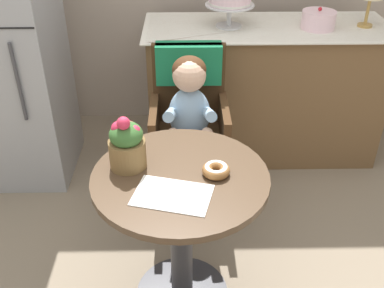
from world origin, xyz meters
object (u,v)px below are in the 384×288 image
at_px(flower_vase, 127,143).
at_px(round_layer_cake, 318,20).
at_px(wicker_chair, 189,104).
at_px(seated_child, 189,112).
at_px(donut_front, 216,170).
at_px(refrigerator, 1,47).
at_px(cafe_table, 181,215).

height_order(flower_vase, round_layer_cake, round_layer_cake).
xyz_separation_m(wicker_chair, round_layer_cake, (0.80, 0.50, 0.31)).
distance_m(seated_child, donut_front, 0.62).
relative_size(seated_child, round_layer_cake, 3.53).
distance_m(wicker_chair, refrigerator, 1.17).
relative_size(wicker_chair, seated_child, 1.31).
bearing_deg(refrigerator, flower_vase, -50.90).
relative_size(seated_child, donut_front, 6.48).
bearing_deg(flower_vase, seated_child, 64.26).
bearing_deg(round_layer_cake, donut_front, -119.07).
bearing_deg(seated_child, donut_front, -80.92).
distance_m(flower_vase, refrigerator, 1.33).
bearing_deg(refrigerator, wicker_chair, -17.27).
relative_size(wicker_chair, flower_vase, 3.97).
bearing_deg(flower_vase, donut_front, -11.75).
relative_size(seated_child, flower_vase, 3.02).
xyz_separation_m(cafe_table, flower_vase, (-0.21, 0.07, 0.32)).
relative_size(cafe_table, refrigerator, 0.42).
height_order(seated_child, flower_vase, same).
bearing_deg(flower_vase, round_layer_cake, 48.34).
distance_m(wicker_chair, round_layer_cake, 0.99).
height_order(wicker_chair, flower_vase, flower_vase).
distance_m(round_layer_cake, refrigerator, 1.90).
distance_m(donut_front, flower_vase, 0.37).
bearing_deg(round_layer_cake, flower_vase, -131.66).
bearing_deg(refrigerator, round_layer_cake, 4.71).
distance_m(cafe_table, donut_front, 0.28).
distance_m(seated_child, round_layer_cake, 1.07).
distance_m(seated_child, flower_vase, 0.61).
bearing_deg(cafe_table, wicker_chair, 86.56).
height_order(wicker_chair, round_layer_cake, round_layer_cake).
bearing_deg(cafe_table, seated_child, 85.67).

